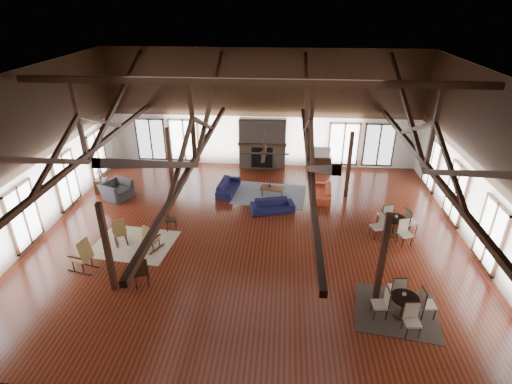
# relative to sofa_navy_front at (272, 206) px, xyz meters

# --- Properties ---
(floor) EXTENTS (16.00, 16.00, 0.00)m
(floor) POSITION_rel_sofa_navy_front_xyz_m (-0.72, -1.82, -0.27)
(floor) COLOR #5C2613
(floor) RESTS_ON ground
(ceiling) EXTENTS (16.00, 14.00, 0.02)m
(ceiling) POSITION_rel_sofa_navy_front_xyz_m (-0.72, -1.82, 5.73)
(ceiling) COLOR black
(ceiling) RESTS_ON wall_back
(wall_back) EXTENTS (16.00, 0.02, 6.00)m
(wall_back) POSITION_rel_sofa_navy_front_xyz_m (-0.72, 5.18, 2.73)
(wall_back) COLOR white
(wall_back) RESTS_ON floor
(wall_front) EXTENTS (16.00, 0.02, 6.00)m
(wall_front) POSITION_rel_sofa_navy_front_xyz_m (-0.72, -8.82, 2.73)
(wall_front) COLOR white
(wall_front) RESTS_ON floor
(wall_left) EXTENTS (0.02, 14.00, 6.00)m
(wall_left) POSITION_rel_sofa_navy_front_xyz_m (-8.72, -1.82, 2.73)
(wall_left) COLOR white
(wall_left) RESTS_ON floor
(wall_right) EXTENTS (0.02, 14.00, 6.00)m
(wall_right) POSITION_rel_sofa_navy_front_xyz_m (7.28, -1.82, 2.73)
(wall_right) COLOR white
(wall_right) RESTS_ON floor
(roof_truss) EXTENTS (15.60, 14.07, 3.14)m
(roof_truss) POSITION_rel_sofa_navy_front_xyz_m (-0.72, -1.82, 3.76)
(roof_truss) COLOR black
(roof_truss) RESTS_ON wall_back
(post_grid) EXTENTS (8.16, 7.16, 3.05)m
(post_grid) POSITION_rel_sofa_navy_front_xyz_m (-0.72, -1.82, 1.26)
(post_grid) COLOR black
(post_grid) RESTS_ON floor
(fireplace) EXTENTS (2.50, 0.69, 2.60)m
(fireplace) POSITION_rel_sofa_navy_front_xyz_m (-0.72, 4.85, 1.02)
(fireplace) COLOR #665A4E
(fireplace) RESTS_ON floor
(ceiling_fan) EXTENTS (1.60, 1.60, 0.75)m
(ceiling_fan) POSITION_rel_sofa_navy_front_xyz_m (-0.22, -2.82, 3.47)
(ceiling_fan) COLOR black
(ceiling_fan) RESTS_ON roof_truss
(sofa_navy_front) EXTENTS (1.95, 1.15, 0.53)m
(sofa_navy_front) POSITION_rel_sofa_navy_front_xyz_m (0.00, 0.00, 0.00)
(sofa_navy_front) COLOR #16163D
(sofa_navy_front) RESTS_ON floor
(sofa_navy_left) EXTENTS (1.97, 0.96, 0.55)m
(sofa_navy_left) POSITION_rel_sofa_navy_front_xyz_m (-2.11, 1.70, 0.01)
(sofa_navy_left) COLOR #16163D
(sofa_navy_left) RESTS_ON floor
(sofa_orange) EXTENTS (1.83, 0.85, 0.52)m
(sofa_orange) POSITION_rel_sofa_navy_front_xyz_m (2.24, 1.49, -0.01)
(sofa_orange) COLOR #BA4124
(sofa_orange) RESTS_ON floor
(coffee_table) EXTENTS (1.16, 0.75, 0.41)m
(coffee_table) POSITION_rel_sofa_navy_front_xyz_m (-0.06, 1.49, 0.09)
(coffee_table) COLOR brown
(coffee_table) RESTS_ON floor
(vase) EXTENTS (0.21, 0.21, 0.17)m
(vase) POSITION_rel_sofa_navy_front_xyz_m (-0.19, 1.54, 0.23)
(vase) COLOR #B2B2B2
(vase) RESTS_ON coffee_table
(armchair) EXTENTS (1.52, 1.45, 0.78)m
(armchair) POSITION_rel_sofa_navy_front_xyz_m (-7.04, 0.76, 0.12)
(armchair) COLOR #2D2D30
(armchair) RESTS_ON floor
(side_table_lamp) EXTENTS (0.49, 0.49, 1.24)m
(side_table_lamp) POSITION_rel_sofa_navy_front_xyz_m (-7.96, 1.25, 0.20)
(side_table_lamp) COLOR black
(side_table_lamp) RESTS_ON floor
(rocking_chair_a) EXTENTS (0.75, 0.89, 1.02)m
(rocking_chair_a) POSITION_rel_sofa_navy_front_xyz_m (-5.50, -2.78, 0.21)
(rocking_chair_a) COLOR #A17F3D
(rocking_chair_a) RESTS_ON floor
(rocking_chair_b) EXTENTS (0.69, 0.87, 0.99)m
(rocking_chair_b) POSITION_rel_sofa_navy_front_xyz_m (-4.26, -3.13, 0.20)
(rocking_chair_b) COLOR #A17F3D
(rocking_chair_b) RESTS_ON floor
(rocking_chair_c) EXTENTS (1.00, 0.69, 1.17)m
(rocking_chair_c) POSITION_rel_sofa_navy_front_xyz_m (-6.06, -4.44, 0.29)
(rocking_chair_c) COLOR #A17F3D
(rocking_chair_c) RESTS_ON floor
(side_chair_a) EXTENTS (0.49, 0.49, 0.97)m
(side_chair_a) POSITION_rel_sofa_navy_front_xyz_m (-3.96, -1.73, 0.30)
(side_chair_a) COLOR black
(side_chair_a) RESTS_ON floor
(side_chair_b) EXTENTS (0.57, 0.57, 1.09)m
(side_chair_b) POSITION_rel_sofa_navy_front_xyz_m (-3.89, -5.12, 0.36)
(side_chair_b) COLOR black
(side_chair_b) RESTS_ON floor
(cafe_table_near) EXTENTS (1.81, 1.81, 0.94)m
(cafe_table_near) POSITION_rel_sofa_navy_front_xyz_m (3.94, -5.83, 0.20)
(cafe_table_near) COLOR black
(cafe_table_near) RESTS_ON floor
(cafe_table_far) EXTENTS (1.92, 1.92, 0.99)m
(cafe_table_far) POSITION_rel_sofa_navy_front_xyz_m (4.68, -1.43, 0.23)
(cafe_table_far) COLOR black
(cafe_table_far) RESTS_ON floor
(cup_near) EXTENTS (0.13, 0.13, 0.09)m
(cup_near) POSITION_rel_sofa_navy_front_xyz_m (3.92, -5.76, 0.45)
(cup_near) COLOR #B2B2B2
(cup_near) RESTS_ON cafe_table_near
(cup_far) EXTENTS (0.16, 0.16, 0.10)m
(cup_far) POSITION_rel_sofa_navy_front_xyz_m (4.73, -1.38, 0.49)
(cup_far) COLOR #B2B2B2
(cup_far) RESTS_ON cafe_table_far
(tv_console) EXTENTS (1.25, 0.47, 0.63)m
(tv_console) POSITION_rel_sofa_navy_front_xyz_m (2.26, 4.93, 0.05)
(tv_console) COLOR black
(tv_console) RESTS_ON floor
(television) EXTENTS (1.01, 0.14, 0.58)m
(television) POSITION_rel_sofa_navy_front_xyz_m (2.30, 4.93, 0.65)
(television) COLOR #B2B2B2
(television) RESTS_ON tv_console
(rug_tan) EXTENTS (3.08, 2.54, 0.01)m
(rug_tan) POSITION_rel_sofa_navy_front_xyz_m (-5.01, -2.82, -0.26)
(rug_tan) COLOR #CCAC8D
(rug_tan) RESTS_ON floor
(rug_navy) EXTENTS (3.46, 2.74, 0.01)m
(rug_navy) POSITION_rel_sofa_navy_front_xyz_m (-0.19, 1.60, -0.26)
(rug_navy) COLOR #192047
(rug_navy) RESTS_ON floor
(rug_dark) EXTENTS (2.62, 2.45, 0.01)m
(rug_dark) POSITION_rel_sofa_navy_front_xyz_m (3.83, -5.67, -0.26)
(rug_dark) COLOR black
(rug_dark) RESTS_ON floor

